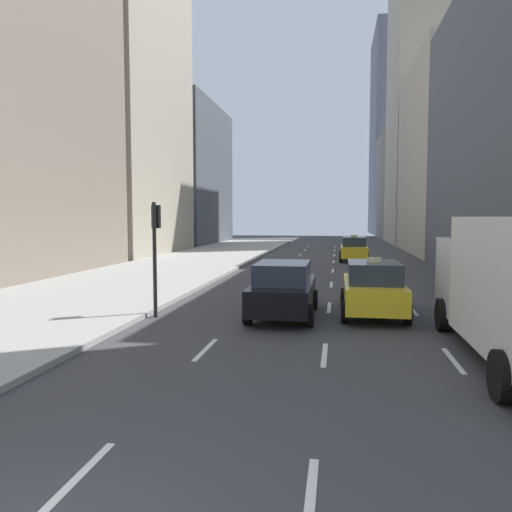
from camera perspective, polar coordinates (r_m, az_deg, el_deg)
name	(u,v)px	position (r m, az deg, el deg)	size (l,w,h in m)	color
sidewalk_left	(180,265)	(31.99, -8.69, -1.06)	(8.00, 66.00, 0.15)	#9E9E99
lane_markings	(332,277)	(26.46, 8.69, -2.36)	(5.72, 56.00, 0.01)	white
building_row_left	(81,79)	(36.80, -19.33, 18.53)	(6.00, 60.85, 30.84)	gray
building_row_right	(421,124)	(61.18, 18.34, 14.14)	(6.00, 100.49, 36.87)	slate
taxi_lead	(373,288)	(16.36, 13.24, -3.57)	(2.02, 4.40, 1.87)	yellow
taxi_second	(354,249)	(36.02, 11.11, 0.81)	(2.02, 4.40, 1.87)	yellow
sedan_black_near	(283,289)	(15.71, 3.15, -3.78)	(2.02, 4.53, 1.74)	black
traffic_light_pole	(155,240)	(15.86, -11.42, 1.76)	(0.24, 0.42, 3.60)	black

